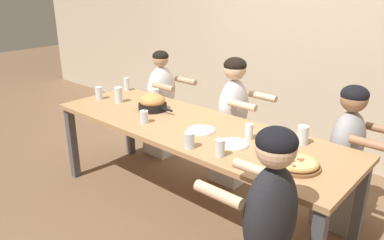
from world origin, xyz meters
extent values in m
plane|color=brown|center=(0.00, 0.00, 0.00)|extent=(18.00, 18.00, 0.00)
cube|color=beige|center=(0.00, 1.73, 1.60)|extent=(10.00, 0.06, 3.20)
cube|color=tan|center=(0.00, 0.00, 0.75)|extent=(2.64, 0.84, 0.04)
cube|color=#4C4C51|center=(-1.26, -0.36, 0.36)|extent=(0.07, 0.07, 0.73)
cube|color=#4C4C51|center=(-1.26, 0.36, 0.36)|extent=(0.07, 0.07, 0.73)
cube|color=#4C4C51|center=(1.26, 0.36, 0.36)|extent=(0.07, 0.07, 0.73)
cylinder|color=brown|center=(0.97, -0.10, 0.78)|extent=(0.30, 0.30, 0.02)
torus|color=tan|center=(0.97, -0.10, 0.80)|extent=(0.27, 0.27, 0.03)
cylinder|color=#E5C675|center=(0.97, -0.10, 0.80)|extent=(0.23, 0.23, 0.03)
cylinder|color=#9E4C38|center=(0.99, -0.06, 0.81)|extent=(0.02, 0.02, 0.01)
cylinder|color=#9E4C38|center=(0.99, -0.09, 0.81)|extent=(0.02, 0.02, 0.01)
cylinder|color=#9E4C38|center=(0.99, -0.18, 0.81)|extent=(0.02, 0.02, 0.01)
cylinder|color=#9E4C38|center=(0.95, -0.18, 0.81)|extent=(0.02, 0.02, 0.01)
cylinder|color=#9E4C38|center=(0.95, -0.13, 0.81)|extent=(0.02, 0.02, 0.01)
cylinder|color=#9E4C38|center=(0.97, -0.08, 0.81)|extent=(0.02, 0.02, 0.01)
cylinder|color=black|center=(-0.53, 0.06, 0.80)|extent=(0.26, 0.26, 0.06)
cylinder|color=black|center=(-0.35, 0.06, 0.81)|extent=(0.12, 0.02, 0.02)
ellipsoid|color=#D68E4C|center=(-0.53, 0.06, 0.86)|extent=(0.23, 0.23, 0.13)
cylinder|color=white|center=(0.13, -0.04, 0.77)|extent=(0.22, 0.22, 0.01)
cube|color=#B7B7BC|center=(0.13, -0.04, 0.78)|extent=(0.10, 0.13, 0.01)
cylinder|color=white|center=(0.47, -0.08, 0.77)|extent=(0.22, 0.22, 0.01)
cube|color=#B7B7BC|center=(0.47, -0.08, 0.78)|extent=(0.10, 0.13, 0.01)
cylinder|color=silver|center=(-0.34, -0.21, 0.82)|extent=(0.07, 0.07, 0.10)
cylinder|color=#1EA8DB|center=(-0.34, -0.21, 0.81)|extent=(0.06, 0.06, 0.07)
cylinder|color=black|center=(-0.33, -0.21, 0.83)|extent=(0.01, 0.02, 0.13)
cylinder|color=silver|center=(-0.74, 0.29, 0.82)|extent=(0.07, 0.07, 0.11)
cylinder|color=silver|center=(-0.95, 0.01, 0.84)|extent=(0.08, 0.08, 0.15)
cylinder|color=black|center=(-0.95, 0.01, 0.81)|extent=(0.07, 0.07, 0.08)
cylinder|color=silver|center=(-1.22, 0.32, 0.84)|extent=(0.06, 0.06, 0.14)
cylinder|color=black|center=(-1.22, 0.32, 0.80)|extent=(0.05, 0.05, 0.06)
cylinder|color=silver|center=(0.64, 0.05, 0.83)|extent=(0.08, 0.08, 0.12)
cylinder|color=silver|center=(0.64, 0.05, 0.81)|extent=(0.07, 0.07, 0.08)
cylinder|color=silver|center=(0.27, -0.33, 0.83)|extent=(0.08, 0.08, 0.11)
cylinder|color=silver|center=(-1.18, -0.06, 0.83)|extent=(0.07, 0.07, 0.12)
cylinder|color=silver|center=(-1.18, -0.06, 0.82)|extent=(0.06, 0.06, 0.10)
cylinder|color=silver|center=(0.49, 0.08, 0.83)|extent=(0.06, 0.06, 0.12)
cylinder|color=black|center=(0.49, 0.08, 0.80)|extent=(0.05, 0.05, 0.07)
cylinder|color=silver|center=(0.51, -0.29, 0.83)|extent=(0.07, 0.07, 0.12)
cylinder|color=silver|center=(0.51, -0.29, 0.80)|extent=(0.06, 0.06, 0.05)
cylinder|color=silver|center=(0.83, 0.25, 0.84)|extent=(0.08, 0.08, 0.14)
cylinder|color=silver|center=(0.83, 0.25, 0.81)|extent=(0.07, 0.07, 0.09)
cube|color=silver|center=(-1.02, 0.64, 0.24)|extent=(0.32, 0.34, 0.47)
ellipsoid|color=silver|center=(-1.02, 0.64, 0.74)|extent=(0.24, 0.36, 0.53)
sphere|color=tan|center=(-1.02, 0.64, 1.09)|extent=(0.17, 0.17, 0.17)
ellipsoid|color=black|center=(-1.02, 0.64, 1.12)|extent=(0.17, 0.17, 0.12)
cylinder|color=tan|center=(-0.81, 0.81, 0.85)|extent=(0.28, 0.06, 0.06)
cylinder|color=tan|center=(-0.81, 0.47, 0.85)|extent=(0.28, 0.06, 0.06)
ellipsoid|color=#232328|center=(1.10, -0.64, 0.75)|extent=(0.24, 0.36, 0.56)
sphere|color=beige|center=(1.10, -0.64, 1.13)|extent=(0.20, 0.20, 0.20)
ellipsoid|color=black|center=(1.10, -0.64, 1.16)|extent=(0.21, 0.21, 0.14)
cylinder|color=beige|center=(0.89, -0.81, 0.87)|extent=(0.28, 0.06, 0.06)
cylinder|color=beige|center=(0.89, -0.47, 0.87)|extent=(0.28, 0.06, 0.06)
cube|color=silver|center=(-0.05, 0.64, 0.24)|extent=(0.32, 0.34, 0.47)
ellipsoid|color=silver|center=(-0.05, 0.64, 0.75)|extent=(0.24, 0.36, 0.55)
sphere|color=beige|center=(-0.05, 0.64, 1.12)|extent=(0.20, 0.20, 0.20)
ellipsoid|color=black|center=(-0.05, 0.64, 1.16)|extent=(0.21, 0.21, 0.14)
cylinder|color=beige|center=(0.16, 0.81, 0.86)|extent=(0.28, 0.06, 0.06)
cylinder|color=beige|center=(0.16, 0.47, 0.86)|extent=(0.28, 0.06, 0.06)
cube|color=#99999E|center=(1.02, 0.64, 0.24)|extent=(0.32, 0.34, 0.47)
ellipsoid|color=#99999E|center=(1.02, 0.64, 0.72)|extent=(0.24, 0.36, 0.49)
sphere|color=#9E7051|center=(1.02, 0.64, 1.06)|extent=(0.20, 0.20, 0.20)
ellipsoid|color=black|center=(1.02, 0.64, 1.09)|extent=(0.20, 0.20, 0.14)
cylinder|color=#9E7051|center=(1.23, 0.47, 0.82)|extent=(0.28, 0.06, 0.06)
camera|label=1|loc=(1.87, -2.12, 1.87)|focal=35.00mm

